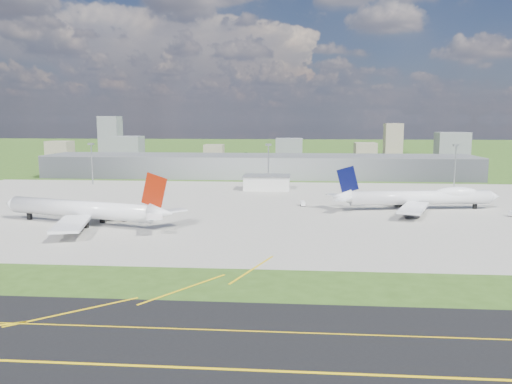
# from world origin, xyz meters

# --- Properties ---
(ground) EXTENTS (1400.00, 1400.00, 0.00)m
(ground) POSITION_xyz_m (0.00, 150.00, 0.00)
(ground) COLOR #325019
(ground) RESTS_ON ground
(taxiway) EXTENTS (1400.00, 60.00, 0.06)m
(taxiway) POSITION_xyz_m (0.00, -110.00, 0.03)
(taxiway) COLOR black
(taxiway) RESTS_ON ground
(apron) EXTENTS (360.00, 190.00, 0.08)m
(apron) POSITION_xyz_m (10.00, 40.00, 0.04)
(apron) COLOR gray
(apron) RESTS_ON ground
(terminal) EXTENTS (300.00, 42.00, 15.00)m
(terminal) POSITION_xyz_m (0.00, 165.00, 7.50)
(terminal) COLOR gray
(terminal) RESTS_ON ground
(ops_building) EXTENTS (26.00, 16.00, 8.00)m
(ops_building) POSITION_xyz_m (10.00, 100.00, 4.00)
(ops_building) COLOR silver
(ops_building) RESTS_ON ground
(mast_west) EXTENTS (3.50, 2.00, 25.90)m
(mast_west) POSITION_xyz_m (-100.00, 115.00, 17.71)
(mast_west) COLOR gray
(mast_west) RESTS_ON ground
(mast_center) EXTENTS (3.50, 2.00, 25.90)m
(mast_center) POSITION_xyz_m (10.00, 115.00, 17.71)
(mast_center) COLOR gray
(mast_center) RESTS_ON ground
(mast_east) EXTENTS (3.50, 2.00, 25.90)m
(mast_east) POSITION_xyz_m (120.00, 115.00, 17.71)
(mast_east) COLOR gray
(mast_east) RESTS_ON ground
(airliner_red_twin) EXTENTS (76.72, 58.60, 21.44)m
(airliner_red_twin) POSITION_xyz_m (-53.80, -2.64, 5.71)
(airliner_red_twin) COLOR white
(airliner_red_twin) RESTS_ON ground
(airliner_blue_quad) EXTENTS (77.01, 59.84, 20.15)m
(airliner_blue_quad) POSITION_xyz_m (82.30, 40.47, 5.60)
(airliner_blue_quad) COLOR white
(airliner_blue_quad) RESTS_ON ground
(tug_yellow) EXTENTS (3.79, 3.94, 1.74)m
(tug_yellow) POSITION_xyz_m (-40.99, 5.11, 0.91)
(tug_yellow) COLOR orange
(tug_yellow) RESTS_ON ground
(van_white_near) EXTENTS (2.49, 4.68, 2.32)m
(van_white_near) POSITION_xyz_m (29.84, 45.98, 1.18)
(van_white_near) COLOR white
(van_white_near) RESTS_ON ground
(bldg_far_w) EXTENTS (24.00, 20.00, 18.00)m
(bldg_far_w) POSITION_xyz_m (-220.00, 320.00, 9.00)
(bldg_far_w) COLOR gray
(bldg_far_w) RESTS_ON ground
(bldg_w) EXTENTS (28.00, 22.00, 24.00)m
(bldg_w) POSITION_xyz_m (-140.00, 300.00, 12.00)
(bldg_w) COLOR slate
(bldg_w) RESTS_ON ground
(bldg_cw) EXTENTS (20.00, 18.00, 14.00)m
(bldg_cw) POSITION_xyz_m (-60.00, 340.00, 7.00)
(bldg_cw) COLOR gray
(bldg_cw) RESTS_ON ground
(bldg_c) EXTENTS (26.00, 20.00, 22.00)m
(bldg_c) POSITION_xyz_m (20.00, 310.00, 11.00)
(bldg_c) COLOR slate
(bldg_c) RESTS_ON ground
(bldg_ce) EXTENTS (22.00, 24.00, 16.00)m
(bldg_ce) POSITION_xyz_m (100.00, 350.00, 8.00)
(bldg_ce) COLOR gray
(bldg_ce) RESTS_ON ground
(bldg_e) EXTENTS (30.00, 22.00, 28.00)m
(bldg_e) POSITION_xyz_m (180.00, 320.00, 14.00)
(bldg_e) COLOR slate
(bldg_e) RESTS_ON ground
(bldg_tall_w) EXTENTS (22.00, 20.00, 44.00)m
(bldg_tall_w) POSITION_xyz_m (-180.00, 360.00, 22.00)
(bldg_tall_w) COLOR slate
(bldg_tall_w) RESTS_ON ground
(bldg_tall_e) EXTENTS (20.00, 18.00, 36.00)m
(bldg_tall_e) POSITION_xyz_m (140.00, 410.00, 18.00)
(bldg_tall_e) COLOR gray
(bldg_tall_e) RESTS_ON ground
(tree_far_w) EXTENTS (7.20, 7.20, 8.80)m
(tree_far_w) POSITION_xyz_m (-200.00, 270.00, 5.18)
(tree_far_w) COLOR #382314
(tree_far_w) RESTS_ON ground
(tree_w) EXTENTS (6.75, 6.75, 8.25)m
(tree_w) POSITION_xyz_m (-110.00, 265.00, 4.86)
(tree_w) COLOR #382314
(tree_w) RESTS_ON ground
(tree_c) EXTENTS (8.10, 8.10, 9.90)m
(tree_c) POSITION_xyz_m (-20.00, 280.00, 5.84)
(tree_c) COLOR #382314
(tree_c) RESTS_ON ground
(tree_e) EXTENTS (7.65, 7.65, 9.35)m
(tree_e) POSITION_xyz_m (70.00, 275.00, 5.51)
(tree_e) COLOR #382314
(tree_e) RESTS_ON ground
(tree_far_e) EXTENTS (6.30, 6.30, 7.70)m
(tree_far_e) POSITION_xyz_m (160.00, 285.00, 4.53)
(tree_far_e) COLOR #382314
(tree_far_e) RESTS_ON ground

